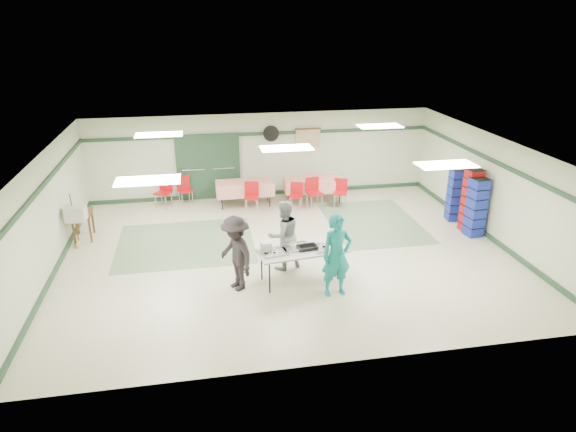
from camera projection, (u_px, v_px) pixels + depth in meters
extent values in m
plane|color=beige|center=(287.00, 252.00, 12.92)|extent=(11.00, 11.00, 0.00)
plane|color=white|center=(286.00, 147.00, 11.93)|extent=(11.00, 11.00, 0.00)
plane|color=beige|center=(262.00, 155.00, 16.54)|extent=(11.00, 0.00, 11.00)
plane|color=beige|center=(336.00, 295.00, 8.30)|extent=(11.00, 0.00, 11.00)
plane|color=beige|center=(46.00, 217.00, 11.50)|extent=(0.00, 9.00, 9.00)
plane|color=beige|center=(494.00, 189.00, 13.34)|extent=(0.00, 9.00, 9.00)
cube|color=#213D28|center=(262.00, 134.00, 16.25)|extent=(11.00, 0.06, 0.10)
cube|color=#213D28|center=(263.00, 193.00, 16.98)|extent=(11.00, 0.06, 0.12)
cube|color=#213D28|center=(41.00, 187.00, 11.25)|extent=(0.06, 9.00, 0.10)
cube|color=#213D28|center=(56.00, 268.00, 11.98)|extent=(0.06, 9.00, 0.12)
cube|color=#213D28|center=(497.00, 163.00, 13.08)|extent=(0.06, 9.00, 0.10)
cube|color=#213D28|center=(486.00, 234.00, 13.81)|extent=(0.06, 9.00, 0.12)
cube|color=#617B59|center=(186.00, 243.00, 13.41)|extent=(3.50, 3.00, 0.01)
cube|color=#617B59|center=(373.00, 222.00, 14.76)|extent=(2.50, 3.50, 0.01)
cube|color=gray|center=(193.00, 168.00, 16.23)|extent=(0.90, 0.06, 2.10)
cube|color=gray|center=(224.00, 166.00, 16.39)|extent=(0.90, 0.06, 2.10)
cube|color=#213D28|center=(208.00, 167.00, 16.29)|extent=(2.00, 0.03, 2.15)
cylinder|color=black|center=(271.00, 134.00, 16.28)|extent=(0.50, 0.10, 0.50)
cube|color=tan|center=(308.00, 138.00, 16.55)|extent=(0.80, 0.02, 0.60)
cube|color=#B3B4AE|center=(302.00, 250.00, 11.28)|extent=(2.06, 1.06, 0.04)
cylinder|color=black|center=(270.00, 278.00, 10.89)|extent=(0.04, 0.04, 0.72)
cylinder|color=black|center=(343.00, 267.00, 11.38)|extent=(0.04, 0.04, 0.72)
cylinder|color=black|center=(262.00, 265.00, 11.45)|extent=(0.04, 0.04, 0.72)
cylinder|color=black|center=(332.00, 255.00, 11.95)|extent=(0.04, 0.04, 0.72)
cube|color=silver|center=(327.00, 247.00, 11.35)|extent=(0.68, 0.55, 0.02)
cube|color=silver|center=(296.00, 247.00, 11.36)|extent=(0.66, 0.54, 0.02)
cube|color=silver|center=(275.00, 253.00, 11.10)|extent=(0.59, 0.48, 0.02)
cube|color=black|center=(307.00, 247.00, 11.29)|extent=(0.47, 0.33, 0.08)
cube|color=white|center=(266.00, 246.00, 11.19)|extent=(0.24, 0.23, 0.20)
imported|color=#138385|center=(337.00, 255.00, 10.68)|extent=(0.71, 0.52, 1.80)
imported|color=gray|center=(284.00, 235.00, 11.83)|extent=(0.98, 0.87, 1.67)
imported|color=black|center=(236.00, 253.00, 10.92)|extent=(1.03, 1.24, 1.67)
cube|color=red|center=(314.00, 179.00, 16.20)|extent=(1.91, 0.91, 0.05)
cube|color=red|center=(314.00, 184.00, 16.27)|extent=(1.91, 0.94, 0.40)
cylinder|color=black|center=(291.00, 194.00, 15.96)|extent=(0.04, 0.04, 0.72)
cylinder|color=black|center=(340.00, 192.00, 16.14)|extent=(0.04, 0.04, 0.72)
cylinder|color=black|center=(288.00, 188.00, 16.54)|extent=(0.04, 0.04, 0.72)
cylinder|color=black|center=(336.00, 186.00, 16.72)|extent=(0.04, 0.04, 0.72)
cube|color=red|center=(245.00, 182.00, 15.84)|extent=(1.76, 0.77, 0.05)
cube|color=red|center=(245.00, 188.00, 15.91)|extent=(1.76, 0.79, 0.40)
cylinder|color=black|center=(222.00, 199.00, 15.58)|extent=(0.04, 0.04, 0.72)
cylinder|color=black|center=(270.00, 196.00, 15.83)|extent=(0.04, 0.04, 0.72)
cylinder|color=black|center=(221.00, 192.00, 16.12)|extent=(0.04, 0.04, 0.72)
cylinder|color=black|center=(267.00, 190.00, 16.37)|extent=(0.04, 0.04, 0.72)
cube|color=#AD0E0D|center=(315.00, 193.00, 15.68)|extent=(0.52, 0.52, 0.04)
cube|color=#AD0E0D|center=(312.00, 184.00, 15.76)|extent=(0.44, 0.13, 0.44)
cylinder|color=silver|center=(312.00, 203.00, 15.56)|extent=(0.02, 0.02, 0.46)
cylinder|color=silver|center=(322.00, 202.00, 15.68)|extent=(0.02, 0.02, 0.46)
cylinder|color=silver|center=(307.00, 200.00, 15.86)|extent=(0.02, 0.02, 0.46)
cylinder|color=silver|center=(317.00, 198.00, 15.99)|extent=(0.02, 0.02, 0.46)
cube|color=#AD0E0D|center=(296.00, 196.00, 15.61)|extent=(0.49, 0.49, 0.04)
cube|color=#AD0E0D|center=(297.00, 188.00, 15.69)|extent=(0.37, 0.17, 0.38)
cylinder|color=silver|center=(290.00, 204.00, 15.57)|extent=(0.02, 0.02, 0.40)
cylinder|color=silver|center=(300.00, 205.00, 15.52)|extent=(0.02, 0.02, 0.40)
cylinder|color=silver|center=(292.00, 201.00, 15.85)|extent=(0.02, 0.02, 0.40)
cylinder|color=silver|center=(301.00, 202.00, 15.80)|extent=(0.02, 0.02, 0.40)
cube|color=#AD0E0D|center=(340.00, 193.00, 15.83)|extent=(0.51, 0.51, 0.04)
cube|color=#AD0E0D|center=(341.00, 184.00, 15.92)|extent=(0.39, 0.17, 0.40)
cylinder|color=silver|center=(334.00, 201.00, 15.79)|extent=(0.02, 0.02, 0.42)
cylinder|color=silver|center=(345.00, 202.00, 15.75)|extent=(0.02, 0.02, 0.42)
cylinder|color=silver|center=(335.00, 198.00, 16.09)|extent=(0.02, 0.02, 0.42)
cylinder|color=silver|center=(345.00, 198.00, 16.04)|extent=(0.02, 0.02, 0.42)
cube|color=#AD0E0D|center=(251.00, 197.00, 15.36)|extent=(0.49, 0.49, 0.04)
cube|color=#AD0E0D|center=(252.00, 188.00, 15.45)|extent=(0.42, 0.12, 0.42)
cylinder|color=silver|center=(246.00, 207.00, 15.30)|extent=(0.02, 0.02, 0.44)
cylinder|color=silver|center=(257.00, 207.00, 15.29)|extent=(0.02, 0.02, 0.44)
cylinder|color=silver|center=(246.00, 203.00, 15.61)|extent=(0.02, 0.02, 0.44)
cylinder|color=silver|center=(258.00, 203.00, 15.61)|extent=(0.02, 0.02, 0.44)
cube|color=#AD0E0D|center=(185.00, 191.00, 15.99)|extent=(0.52, 0.52, 0.04)
cube|color=#AD0E0D|center=(183.00, 182.00, 16.06)|extent=(0.41, 0.17, 0.41)
cylinder|color=silver|center=(182.00, 200.00, 15.87)|extent=(0.02, 0.02, 0.44)
cylinder|color=silver|center=(193.00, 198.00, 16.02)|extent=(0.02, 0.02, 0.44)
cylinder|color=silver|center=(179.00, 197.00, 16.14)|extent=(0.02, 0.02, 0.44)
cylinder|color=silver|center=(189.00, 195.00, 16.29)|extent=(0.02, 0.02, 0.44)
cube|color=#AD0E0D|center=(163.00, 193.00, 15.70)|extent=(0.59, 0.59, 0.04)
cube|color=#AD0E0D|center=(166.00, 184.00, 15.78)|extent=(0.40, 0.24, 0.44)
cylinder|color=silver|center=(156.00, 202.00, 15.68)|extent=(0.02, 0.02, 0.46)
cylinder|color=silver|center=(166.00, 203.00, 15.58)|extent=(0.02, 0.02, 0.46)
cylinder|color=silver|center=(162.00, 198.00, 15.99)|extent=(0.02, 0.02, 0.46)
cylinder|color=silver|center=(172.00, 199.00, 15.89)|extent=(0.02, 0.02, 0.46)
cube|color=navy|center=(456.00, 195.00, 14.67)|extent=(0.43, 0.43, 1.54)
cube|color=maroon|center=(471.00, 201.00, 13.86)|extent=(0.40, 0.40, 1.77)
cube|color=navy|center=(476.00, 207.00, 13.61)|extent=(0.45, 0.45, 1.61)
cube|color=brown|center=(81.00, 213.00, 13.46)|extent=(0.54, 0.80, 0.05)
cube|color=brown|center=(74.00, 231.00, 13.26)|extent=(0.05, 0.05, 0.70)
cube|color=brown|center=(90.00, 230.00, 13.35)|extent=(0.05, 0.05, 0.70)
cube|color=brown|center=(77.00, 222.00, 13.84)|extent=(0.05, 0.05, 0.70)
cube|color=brown|center=(93.00, 221.00, 13.93)|extent=(0.05, 0.05, 0.70)
cube|color=#AEAEA9|center=(76.00, 213.00, 12.84)|extent=(0.50, 0.44, 0.38)
cylinder|color=brown|center=(74.00, 219.00, 13.00)|extent=(0.09, 0.23, 1.42)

